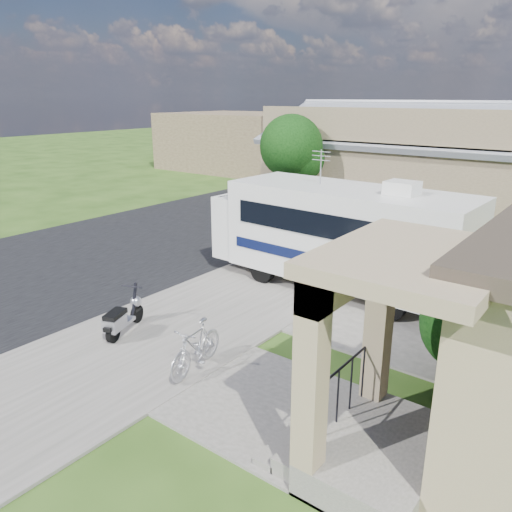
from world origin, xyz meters
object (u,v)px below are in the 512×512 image
Objects in this scene: shrub at (475,321)px; scooter at (122,318)px; motorhome at (339,233)px; pickup_truck at (291,193)px; bicycle at (196,350)px; van at (347,172)px; garden_hose at (347,407)px.

scooter is (-6.74, -2.81, -0.81)m from shrub.
motorhome is 5.13× the size of scooter.
shrub is 15.51m from pickup_truck.
van is (-7.44, 20.43, 0.45)m from bicycle.
shrub is at bearing 25.01° from bicycle.
van is 22.35m from garden_hose.
pickup_truck reaches higher than garden_hose.
bicycle is (2.41, -0.11, 0.04)m from scooter.
van is (-7.42, 14.74, -0.68)m from motorhome.
shrub is 0.44× the size of pickup_truck.
motorhome is 5.80m from bicycle.
shrub is 21.10m from van.
scooter is at bearing -86.30° from van.
motorhome reaches higher than garden_hose.
scooter is (-2.39, -5.58, -1.18)m from motorhome.
scooter is at bearing -174.14° from garden_hose.
pickup_truck is 15.85× the size of garden_hose.
garden_hose is at bearing -72.48° from van.
pickup_truck is 16.29m from garden_hose.
scooter is 2.41m from bicycle.
motorhome is 16.52m from van.
van is at bearing 123.92° from shrub.
motorhome is at bearing -73.50° from van.
motorhome is 10.52m from pickup_truck.
motorhome reaches higher than scooter.
pickup_truck is (-6.85, 7.94, -0.85)m from motorhome.
scooter is at bearing -157.36° from shrub.
scooter reaches higher than garden_hose.
scooter is 5.40m from garden_hose.
motorhome is 6.18m from scooter.
motorhome reaches higher than bicycle.
scooter is at bearing 113.02° from pickup_truck.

